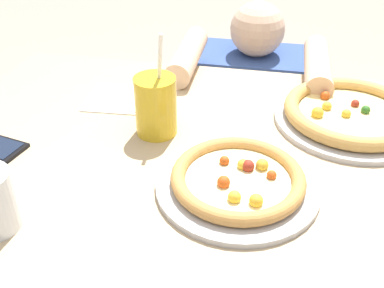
# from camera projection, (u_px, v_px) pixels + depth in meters

# --- Properties ---
(dining_table) EXTENTS (1.28, 0.90, 0.75)m
(dining_table) POSITION_uv_depth(u_px,v_px,m) (221.00, 204.00, 0.97)
(dining_table) COLOR tan
(dining_table) RESTS_ON ground
(pizza_near) EXTENTS (0.30, 0.30, 0.04)m
(pizza_near) POSITION_uv_depth(u_px,v_px,m) (238.00, 181.00, 0.84)
(pizza_near) COLOR #B7B7BC
(pizza_near) RESTS_ON dining_table
(pizza_far) EXTENTS (0.34, 0.34, 0.04)m
(pizza_far) POSITION_uv_depth(u_px,v_px,m) (351.00, 114.00, 1.03)
(pizza_far) COLOR #B7B7BC
(pizza_far) RESTS_ON dining_table
(drink_cup_colored) EXTENTS (0.09, 0.09, 0.23)m
(drink_cup_colored) POSITION_uv_depth(u_px,v_px,m) (156.00, 106.00, 0.97)
(drink_cup_colored) COLOR gold
(drink_cup_colored) RESTS_ON dining_table
(paper_napkin) EXTENTS (0.17, 0.15, 0.00)m
(paper_napkin) POSITION_uv_depth(u_px,v_px,m) (120.00, 99.00, 1.13)
(paper_napkin) COLOR white
(paper_napkin) RESTS_ON dining_table
(diner_seated) EXTENTS (0.43, 0.53, 0.88)m
(diner_seated) POSITION_uv_depth(u_px,v_px,m) (248.00, 138.00, 1.64)
(diner_seated) COLOR #333847
(diner_seated) RESTS_ON ground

